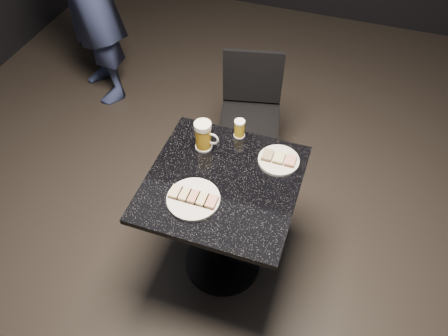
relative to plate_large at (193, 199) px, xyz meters
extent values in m
plane|color=black|center=(0.09, 0.15, -0.76)|extent=(6.00, 6.00, 0.00)
cylinder|color=white|center=(0.00, 0.00, 0.00)|extent=(0.24, 0.24, 0.01)
cylinder|color=silver|center=(0.30, 0.35, 0.00)|extent=(0.20, 0.20, 0.01)
cylinder|color=black|center=(0.09, 0.15, -0.74)|extent=(0.44, 0.44, 0.03)
cylinder|color=black|center=(0.09, 0.15, -0.38)|extent=(0.10, 0.10, 0.69)
cube|color=black|center=(0.09, 0.15, -0.02)|extent=(0.70, 0.70, 0.03)
cylinder|color=white|center=(-0.07, 0.32, 0.00)|extent=(0.09, 0.09, 0.01)
cylinder|color=gold|center=(-0.07, 0.32, 0.06)|extent=(0.08, 0.08, 0.12)
cylinder|color=white|center=(-0.07, 0.32, 0.14)|extent=(0.08, 0.08, 0.03)
torus|color=silver|center=(-0.03, 0.32, 0.07)|extent=(0.07, 0.01, 0.07)
cylinder|color=silver|center=(0.07, 0.46, 0.00)|extent=(0.06, 0.06, 0.01)
cylinder|color=gold|center=(0.07, 0.46, 0.04)|extent=(0.05, 0.05, 0.08)
cylinder|color=white|center=(0.07, 0.46, 0.09)|extent=(0.05, 0.05, 0.01)
cube|color=black|center=(0.01, 0.89, -0.31)|extent=(0.44, 0.44, 0.04)
cylinder|color=black|center=(-0.11, 0.70, -0.54)|extent=(0.03, 0.03, 0.43)
cylinder|color=black|center=(0.20, 0.77, -0.54)|extent=(0.03, 0.03, 0.43)
cylinder|color=black|center=(-0.18, 1.01, -0.54)|extent=(0.03, 0.03, 0.43)
cylinder|color=black|center=(0.13, 1.07, -0.54)|extent=(0.03, 0.03, 0.43)
cube|color=black|center=(-0.03, 1.05, -0.09)|extent=(0.36, 0.11, 0.37)
cube|color=#4C3521|center=(-0.08, 0.00, 0.01)|extent=(0.05, 0.07, 0.01)
cube|color=beige|center=(-0.08, 0.00, 0.02)|extent=(0.05, 0.07, 0.01)
cube|color=#4C3521|center=(-0.04, 0.00, 0.01)|extent=(0.05, 0.07, 0.01)
cube|color=beige|center=(-0.04, 0.00, 0.02)|extent=(0.05, 0.07, 0.01)
cube|color=#4C3521|center=(0.00, 0.00, 0.01)|extent=(0.05, 0.07, 0.01)
cube|color=tan|center=(0.00, 0.00, 0.02)|extent=(0.05, 0.07, 0.01)
cube|color=#4C3521|center=(0.04, 0.00, 0.01)|extent=(0.05, 0.07, 0.01)
cube|color=beige|center=(0.04, 0.00, 0.02)|extent=(0.05, 0.07, 0.01)
cube|color=#4C3521|center=(0.08, 0.00, 0.01)|extent=(0.05, 0.07, 0.01)
cube|color=tan|center=(0.08, 0.00, 0.02)|extent=(0.05, 0.07, 0.01)
cube|color=#4C3521|center=(0.25, 0.35, 0.01)|extent=(0.05, 0.07, 0.01)
cube|color=#8C7251|center=(0.25, 0.35, 0.02)|extent=(0.05, 0.07, 0.01)
cube|color=#4C3521|center=(0.30, 0.35, 0.01)|extent=(0.05, 0.07, 0.01)
cube|color=#D1D184|center=(0.30, 0.35, 0.02)|extent=(0.05, 0.07, 0.01)
cube|color=#4C3521|center=(0.36, 0.35, 0.01)|extent=(0.05, 0.07, 0.01)
cube|color=tan|center=(0.36, 0.35, 0.02)|extent=(0.05, 0.07, 0.01)
camera|label=1|loc=(0.51, -1.07, 1.55)|focal=35.00mm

